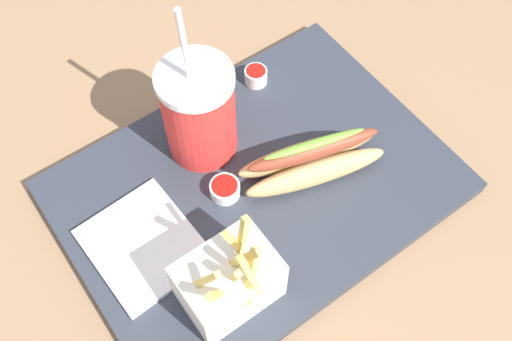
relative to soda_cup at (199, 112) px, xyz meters
The scene contains 8 objects.
ground_plane 0.13m from the soda_cup, 103.57° to the left, with size 2.40×2.40×0.02m, color #8C6B4C.
food_tray 0.12m from the soda_cup, 103.57° to the left, with size 0.46×0.34×0.02m, color #2D333D.
soda_cup is the anchor object (origin of this frame).
fries_basket 0.20m from the soda_cup, 65.28° to the left, with size 0.10×0.07×0.14m.
hot_dog_1 0.15m from the soda_cup, 127.75° to the left, with size 0.19×0.11×0.06m.
ketchup_cup_1 0.13m from the soda_cup, 159.01° to the right, with size 0.03×0.03×0.02m.
ketchup_cup_2 0.10m from the soda_cup, 76.86° to the left, with size 0.04×0.04×0.02m.
napkin_stack 0.17m from the soda_cup, 30.49° to the left, with size 0.11×0.13×0.01m, color white.
Camera 1 is at (0.21, 0.29, 0.64)m, focal length 40.78 mm.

